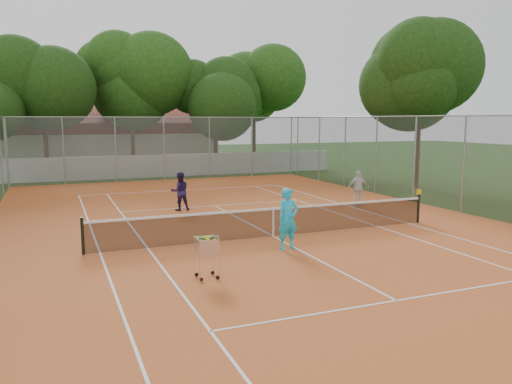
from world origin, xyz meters
name	(u,v)px	position (x,y,z in m)	size (l,w,h in m)	color
ground	(273,237)	(0.00, 0.00, 0.00)	(120.00, 120.00, 0.00)	#14360E
court_pad	(273,237)	(0.00, 0.00, 0.01)	(18.00, 34.00, 0.02)	#C05A25
court_lines	(273,236)	(0.00, 0.00, 0.02)	(10.98, 23.78, 0.01)	white
tennis_net	(273,222)	(0.00, 0.00, 0.51)	(11.88, 0.10, 0.98)	black
perimeter_fence	(273,177)	(0.00, 0.00, 2.00)	(18.00, 34.00, 4.00)	slate
boundary_wall	(159,166)	(0.00, 19.00, 0.75)	(26.00, 0.30, 1.50)	silver
clubhouse	(111,139)	(-2.00, 29.00, 2.20)	(16.40, 9.00, 4.40)	beige
tropical_trees	(149,104)	(0.00, 22.00, 5.00)	(29.00, 19.00, 10.00)	black
player_near	(288,219)	(-0.26, -1.65, 0.93)	(0.67, 0.44, 1.83)	#1CBEF2
player_far_left	(180,191)	(-1.69, 5.88, 0.83)	(0.79, 0.62, 1.63)	#231747
player_far_right	(358,188)	(5.93, 3.95, 0.83)	(0.94, 0.39, 1.61)	silver
ball_hopper	(207,256)	(-3.29, -3.42, 0.57)	(0.53, 0.53, 1.10)	silver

